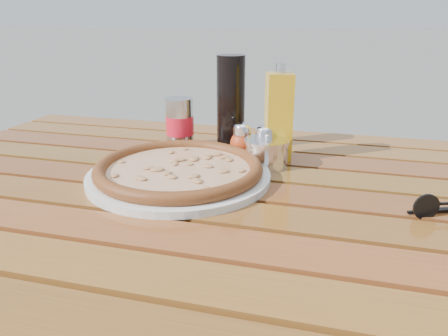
% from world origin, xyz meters
% --- Properties ---
extents(table, '(1.40, 0.90, 0.75)m').
position_xyz_m(table, '(0.00, -0.00, 0.67)').
color(table, '#34180B').
rests_on(table, ground).
extents(plate, '(0.47, 0.47, 0.01)m').
position_xyz_m(plate, '(-0.09, 0.01, 0.76)').
color(plate, silver).
rests_on(plate, table).
extents(pizza, '(0.44, 0.44, 0.03)m').
position_xyz_m(pizza, '(-0.09, 0.01, 0.77)').
color(pizza, beige).
rests_on(pizza, plate).
extents(pepper_shaker, '(0.07, 0.07, 0.08)m').
position_xyz_m(pepper_shaker, '(-0.00, 0.18, 0.79)').
color(pepper_shaker, '#C43D16').
rests_on(pepper_shaker, table).
extents(oregano_shaker, '(0.07, 0.07, 0.08)m').
position_xyz_m(oregano_shaker, '(0.05, 0.17, 0.79)').
color(oregano_shaker, '#40441B').
rests_on(oregano_shaker, table).
extents(dark_bottle, '(0.07, 0.07, 0.22)m').
position_xyz_m(dark_bottle, '(-0.04, 0.25, 0.86)').
color(dark_bottle, black).
rests_on(dark_bottle, table).
extents(soda_can, '(0.07, 0.07, 0.12)m').
position_xyz_m(soda_can, '(-0.16, 0.22, 0.81)').
color(soda_can, silver).
rests_on(soda_can, table).
extents(olive_oil_cruet, '(0.07, 0.07, 0.21)m').
position_xyz_m(olive_oil_cruet, '(0.08, 0.20, 0.85)').
color(olive_oil_cruet, gold).
rests_on(olive_oil_cruet, table).
extents(parmesan_tin, '(0.10, 0.10, 0.07)m').
position_xyz_m(parmesan_tin, '(0.06, 0.14, 0.78)').
color(parmesan_tin, silver).
rests_on(parmesan_tin, table).
extents(sunglasses, '(0.11, 0.06, 0.04)m').
position_xyz_m(sunglasses, '(0.38, -0.03, 0.77)').
color(sunglasses, black).
rests_on(sunglasses, table).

